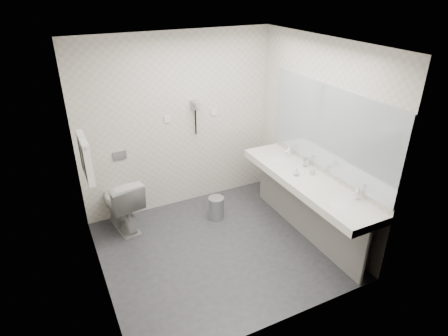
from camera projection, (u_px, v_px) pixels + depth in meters
floor at (219, 249)px, 4.86m from camera, size 2.80×2.80×0.00m
ceiling at (217, 45)px, 3.73m from camera, size 2.80×2.80×0.00m
wall_back at (178, 124)px, 5.34m from camera, size 2.80×0.00×2.80m
wall_front at (284, 219)px, 3.26m from camera, size 2.80×0.00×2.80m
wall_left at (89, 188)px, 3.74m from camera, size 0.00×2.60×2.60m
wall_right at (317, 139)px, 4.85m from camera, size 0.00×2.60×2.60m
vanity_counter at (306, 182)px, 4.78m from camera, size 0.55×2.20×0.10m
vanity_panel at (305, 210)px, 4.99m from camera, size 0.03×2.15×0.75m
vanity_post_near at (365, 256)px, 4.17m from camera, size 0.06×0.06×0.75m
vanity_post_far at (264, 176)px, 5.83m from camera, size 0.06×0.06×0.75m
mirror at (329, 130)px, 4.60m from camera, size 0.02×2.20×1.05m
basin_near at (342, 204)px, 4.25m from camera, size 0.40×0.31×0.05m
basin_far at (277, 159)px, 5.29m from camera, size 0.40×0.31×0.05m
faucet_near at (357, 193)px, 4.29m from camera, size 0.04×0.04×0.15m
faucet_far at (290, 151)px, 5.33m from camera, size 0.04×0.04×0.15m
soap_bottle_a at (312, 170)px, 4.82m from camera, size 0.07×0.07×0.12m
soap_bottle_b at (296, 172)px, 4.80m from camera, size 0.10×0.10×0.10m
glass_left at (306, 162)px, 5.03m from camera, size 0.07×0.07×0.12m
toilet at (121, 203)px, 5.12m from camera, size 0.55×0.82×0.77m
flush_plate at (120, 155)px, 5.12m from camera, size 0.18×0.02×0.12m
pedal_bin at (216, 208)px, 5.42m from camera, size 0.29×0.29×0.31m
bin_lid at (216, 198)px, 5.35m from camera, size 0.22×0.22×0.02m
towel_rail at (81, 139)px, 4.07m from camera, size 0.02×0.62×0.02m
towel_near at (87, 163)px, 4.06m from camera, size 0.07×0.24×0.48m
towel_far at (84, 153)px, 4.28m from camera, size 0.07×0.24×0.48m
dryer_cradle at (195, 105)px, 5.30m from camera, size 0.10×0.04×0.14m
dryer_barrel at (197, 104)px, 5.23m from camera, size 0.08×0.14×0.08m
dryer_cord at (196, 122)px, 5.40m from camera, size 0.02×0.02×0.35m
switch_plate_a at (167, 119)px, 5.22m from camera, size 0.09×0.02×0.09m
switch_plate_b at (214, 112)px, 5.50m from camera, size 0.09×0.02×0.09m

